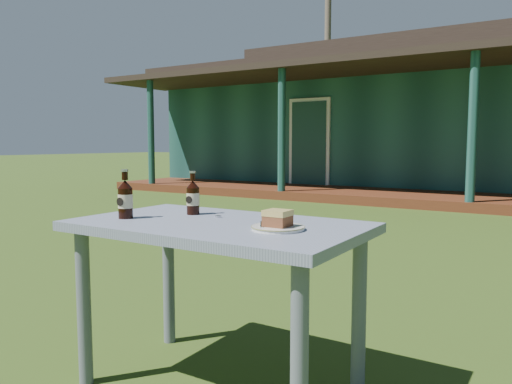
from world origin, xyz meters
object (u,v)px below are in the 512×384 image
Objects in this scene: cafe_table at (218,246)px; cola_bottle_near at (193,197)px; cola_bottle_far at (125,199)px; cake_slice at (278,218)px; plate at (278,228)px.

cafe_table is 0.31m from cola_bottle_near.
cafe_table is 6.02× the size of cola_bottle_near.
cola_bottle_far is at bearing -162.04° from cafe_table.
cola_bottle_far is at bearing -172.37° from cake_slice.
plate is at bearing 103.93° from cake_slice.
cafe_table is at bearing 17.96° from cola_bottle_far.
cola_bottle_far is at bearing -124.65° from cola_bottle_near.
cake_slice is 0.56m from cola_bottle_near.
cola_bottle_far is (-0.70, -0.09, 0.04)m from cake_slice.
cola_bottle_near is at bearing 164.22° from plate.
plate reaches higher than cafe_table.
cake_slice is at bearing 7.63° from cola_bottle_far.
cola_bottle_near reaches higher than cafe_table.
cola_bottle_near is (-0.53, 0.15, 0.03)m from cake_slice.
cola_bottle_near is 0.93× the size of cola_bottle_far.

